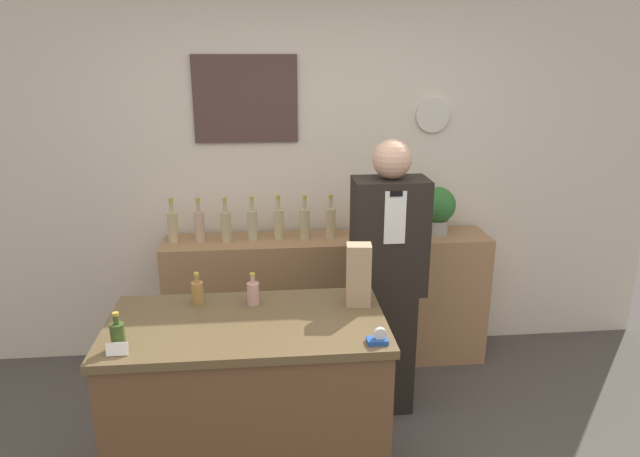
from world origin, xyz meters
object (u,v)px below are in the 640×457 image
(potted_plant, at_px, (437,208))
(paper_bag, at_px, (359,275))
(shopkeeper, at_px, (387,282))
(tape_dispenser, at_px, (378,338))

(potted_plant, xyz_separation_m, paper_bag, (-0.74, -1.13, -0.01))
(shopkeeper, relative_size, tape_dispenser, 18.87)
(shopkeeper, xyz_separation_m, tape_dispenser, (-0.24, -0.92, 0.13))
(shopkeeper, bearing_deg, tape_dispenser, -104.60)
(potted_plant, height_order, paper_bag, potted_plant)
(potted_plant, xyz_separation_m, tape_dispenser, (-0.71, -1.54, -0.15))
(shopkeeper, bearing_deg, potted_plant, 52.51)
(paper_bag, relative_size, tape_dispenser, 3.52)
(potted_plant, relative_size, paper_bag, 1.05)
(shopkeeper, distance_m, tape_dispenser, 0.96)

